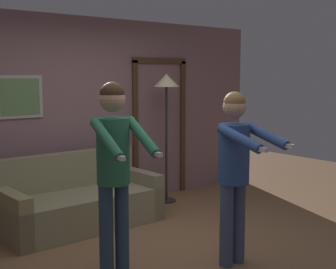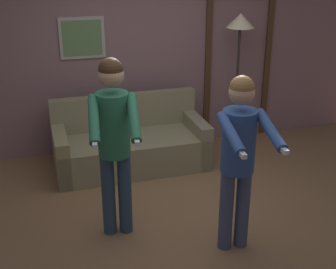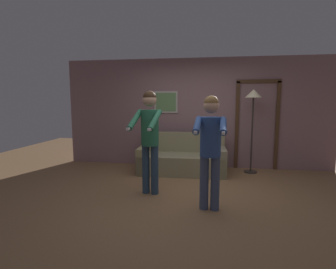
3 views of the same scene
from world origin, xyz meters
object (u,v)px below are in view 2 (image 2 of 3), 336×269
at_px(person_standing_left, 114,132).
at_px(person_standing_right, 239,150).
at_px(torchiere_lamp, 240,35).
at_px(couch, 130,146).

xyz_separation_m(person_standing_left, person_standing_right, (1.01, -0.52, -0.07)).
bearing_deg(torchiere_lamp, person_standing_right, -112.49).
xyz_separation_m(torchiere_lamp, person_standing_left, (-1.93, -1.68, -0.49)).
bearing_deg(torchiere_lamp, person_standing_left, -138.86).
relative_size(couch, person_standing_left, 1.09).
relative_size(couch, torchiere_lamp, 1.04).
relative_size(couch, person_standing_right, 1.15).
bearing_deg(person_standing_left, torchiere_lamp, 41.14).
height_order(person_standing_left, person_standing_right, person_standing_left).
distance_m(torchiere_lamp, person_standing_left, 2.60).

